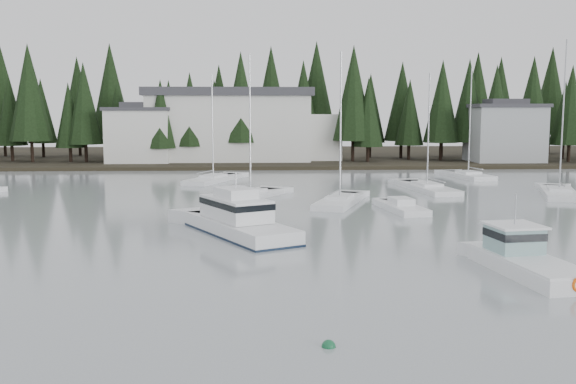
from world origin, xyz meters
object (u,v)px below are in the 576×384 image
at_px(lobster_boat_teal, 525,263).
at_px(runabout_1, 401,209).
at_px(sailboat_4, 213,181).
at_px(sailboat_2, 468,177).
at_px(sailboat_6, 427,190).
at_px(sailboat_9, 251,197).
at_px(house_west, 140,134).
at_px(sailboat_10, 340,203).
at_px(sailboat_5, 559,195).
at_px(house_east_a, 504,132).
at_px(harbor_inn, 243,126).
at_px(cabin_cruiser_center, 239,224).

bearing_deg(lobster_boat_teal, runabout_1, -3.02).
bearing_deg(sailboat_4, sailboat_2, -62.82).
height_order(sailboat_6, runabout_1, sailboat_6).
distance_m(sailboat_9, runabout_1, 14.63).
bearing_deg(house_west, sailboat_10, -59.93).
relative_size(lobster_boat_teal, sailboat_2, 0.58).
bearing_deg(sailboat_5, sailboat_2, 29.58).
distance_m(lobster_boat_teal, sailboat_6, 33.58).
height_order(sailboat_4, runabout_1, sailboat_4).
xyz_separation_m(house_east_a, sailboat_10, (-29.88, -40.66, -4.83)).
bearing_deg(harbor_inn, sailboat_4, -96.20).
bearing_deg(sailboat_4, sailboat_6, -91.62).
xyz_separation_m(harbor_inn, sailboat_6, (19.03, -35.66, -5.72)).
bearing_deg(sailboat_10, lobster_boat_teal, -146.62).
xyz_separation_m(sailboat_4, sailboat_9, (4.34, -14.35, 0.02)).
height_order(cabin_cruiser_center, lobster_boat_teal, cabin_cruiser_center).
distance_m(sailboat_6, sailboat_9, 18.21).
relative_size(house_west, runabout_1, 1.32).
height_order(house_west, harbor_inn, harbor_inn).
relative_size(lobster_boat_teal, sailboat_6, 0.65).
bearing_deg(sailboat_9, lobster_boat_teal, -124.93).
relative_size(house_east_a, runabout_1, 1.47).
bearing_deg(lobster_boat_teal, house_west, 17.21).
bearing_deg(sailboat_2, lobster_boat_teal, 155.36).
relative_size(sailboat_6, runabout_1, 1.67).
xyz_separation_m(house_east_a, harbor_inn, (-38.96, 4.34, 0.87)).
relative_size(house_west, lobster_boat_teal, 1.22).
bearing_deg(sailboat_5, sailboat_4, 86.57).
bearing_deg(lobster_boat_teal, sailboat_5, -35.54).
bearing_deg(runabout_1, sailboat_4, 27.24).
bearing_deg(cabin_cruiser_center, sailboat_10, -59.06).
height_order(house_east_a, sailboat_9, sailboat_9).
bearing_deg(sailboat_6, house_east_a, -39.63).
distance_m(house_west, runabout_1, 54.01).
height_order(sailboat_6, sailboat_9, sailboat_9).
xyz_separation_m(sailboat_2, sailboat_4, (-30.15, -2.85, -0.02)).
height_order(house_east_a, runabout_1, house_east_a).
xyz_separation_m(cabin_cruiser_center, sailboat_6, (18.13, 22.75, -0.62)).
bearing_deg(sailboat_9, sailboat_2, -26.51).
relative_size(lobster_boat_teal, sailboat_4, 0.63).
distance_m(house_east_a, sailboat_2, 22.80).
height_order(harbor_inn, cabin_cruiser_center, harbor_inn).
relative_size(house_west, sailboat_10, 0.72).
bearing_deg(runabout_1, house_west, 23.71).
relative_size(house_west, sailboat_4, 0.76).
bearing_deg(harbor_inn, sailboat_6, -61.91).
xyz_separation_m(harbor_inn, sailboat_4, (-2.84, -26.19, -5.72)).
distance_m(house_west, sailboat_5, 58.68).
distance_m(house_east_a, sailboat_4, 47.42).
bearing_deg(house_east_a, sailboat_6, -122.46).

